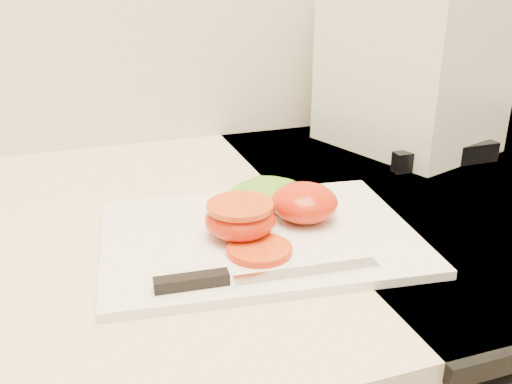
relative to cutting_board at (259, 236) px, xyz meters
name	(u,v)px	position (x,y,z in m)	size (l,w,h in m)	color
cutting_board	(259,236)	(0.00, 0.00, 0.00)	(0.35, 0.25, 0.01)	white
tomato_half_dome	(304,202)	(0.06, 0.01, 0.03)	(0.08, 0.08, 0.04)	red
tomato_half_cut	(240,218)	(-0.02, 0.00, 0.03)	(0.08, 0.08, 0.04)	red
tomato_slice_0	(259,249)	(-0.02, -0.04, 0.01)	(0.07, 0.07, 0.01)	#CB5013
lettuce_leaf_0	(268,195)	(0.04, 0.07, 0.02)	(0.10, 0.08, 0.02)	#6EB730
knife	(238,278)	(-0.05, -0.09, 0.01)	(0.22, 0.04, 0.01)	silver
appliance	(413,54)	(0.35, 0.25, 0.15)	(0.20, 0.25, 0.30)	silver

